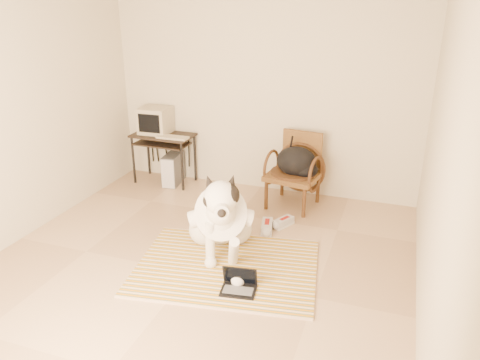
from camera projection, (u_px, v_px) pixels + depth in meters
The scene contains 14 objects.
floor at pixel (191, 273), 4.40m from camera, with size 4.50×4.50×0.00m, color tan.
wall_back at pixel (263, 87), 5.87m from camera, with size 4.50×4.50×0.00m, color beige.
wall_right at pixel (443, 161), 3.28m from camera, with size 4.50×4.50×0.00m, color beige.
rug at pixel (227, 267), 4.47m from camera, with size 1.88×1.55×0.02m.
dog at pixel (221, 218), 4.59m from camera, with size 0.81×1.19×0.99m.
laptop at pixel (239, 284), 4.09m from camera, with size 0.33×0.26×0.21m.
computer_desk at pixel (163, 141), 6.32m from camera, with size 0.83×0.48×0.68m.
crt_monitor at pixel (155, 120), 6.31m from camera, with size 0.40×0.39×0.35m.
desk_keyboard at pixel (173, 137), 6.12m from camera, with size 0.42×0.15×0.03m, color tan.
pc_tower at pixel (173, 169), 6.42m from camera, with size 0.24×0.47×0.42m.
rattan_chair at pixel (295, 170), 5.68m from camera, with size 0.67×0.65×0.89m.
backpack at pixel (298, 163), 5.56m from camera, with size 0.51×0.39×0.35m.
sneaker_left at pixel (267, 227), 5.16m from camera, with size 0.18×0.32×0.10m.
sneaker_right at pixel (283, 223), 5.27m from camera, with size 0.21×0.29×0.09m.
Camera 1 is at (1.69, -3.40, 2.43)m, focal length 35.00 mm.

